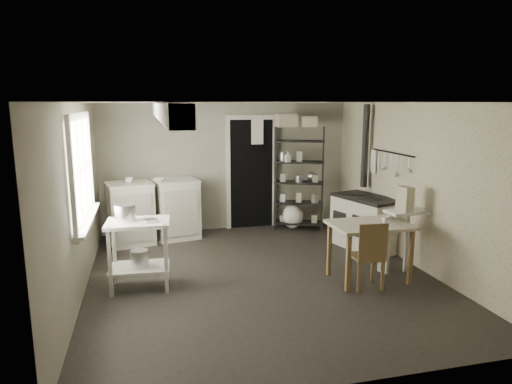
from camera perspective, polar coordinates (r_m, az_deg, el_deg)
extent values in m
plane|color=black|center=(6.25, 0.67, -10.47)|extent=(5.00, 5.00, 0.00)
plane|color=silver|center=(5.81, 0.72, 11.13)|extent=(5.00, 5.00, 0.00)
cube|color=#9C9785|center=(8.33, -3.62, 3.16)|extent=(4.50, 0.02, 2.30)
cube|color=#9C9785|center=(3.63, 10.71, -7.48)|extent=(4.50, 0.02, 2.30)
cube|color=#9C9785|center=(5.79, -21.40, -1.09)|extent=(0.02, 5.00, 2.30)
cube|color=#9C9785|center=(6.83, 19.29, 0.81)|extent=(0.02, 5.00, 2.30)
cylinder|color=silver|center=(5.82, -16.02, -2.81)|extent=(0.27, 0.27, 0.27)
cylinder|color=silver|center=(5.73, -13.09, -3.83)|extent=(0.22, 0.22, 0.10)
cylinder|color=silver|center=(5.91, -14.34, -8.14)|extent=(0.22, 0.22, 0.23)
imported|color=silver|center=(7.72, -12.08, 0.84)|extent=(0.36, 0.36, 0.07)
imported|color=silver|center=(7.69, -15.55, 0.75)|extent=(0.17, 0.17, 0.10)
imported|color=silver|center=(8.14, 3.98, 4.50)|extent=(0.10, 0.10, 0.19)
cube|color=beige|center=(8.11, 3.81, 9.04)|extent=(0.34, 0.30, 0.23)
cube|color=beige|center=(8.23, 6.65, 8.88)|extent=(0.35, 0.34, 0.18)
cube|color=beige|center=(6.39, 18.12, -1.07)|extent=(0.16, 0.23, 0.33)
imported|color=silver|center=(6.09, 15.86, -3.48)|extent=(0.13, 0.13, 0.10)
ellipsoid|color=white|center=(8.48, 4.65, -2.98)|extent=(0.43, 0.37, 0.46)
cylinder|color=silver|center=(6.64, 15.44, -8.87)|extent=(0.15, 0.15, 0.15)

